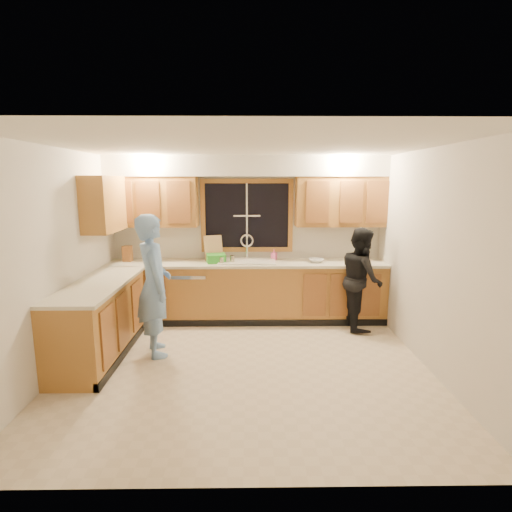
{
  "coord_description": "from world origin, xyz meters",
  "views": [
    {
      "loc": [
        0.06,
        -4.36,
        2.12
      ],
      "look_at": [
        0.13,
        0.65,
        1.19
      ],
      "focal_mm": 28.0,
      "sensor_mm": 36.0,
      "label": 1
    }
  ],
  "objects_px": {
    "stove": "(81,337)",
    "dish_crate": "(216,258)",
    "man": "(154,285)",
    "bowl": "(316,261)",
    "dishwasher": "(192,295)",
    "sink": "(247,265)",
    "knife_block": "(127,254)",
    "soap_bottle": "(274,255)",
    "woman": "(361,278)"
  },
  "relations": [
    {
      "from": "stove",
      "to": "dish_crate",
      "type": "distance_m",
      "value": 2.3
    },
    {
      "from": "man",
      "to": "bowl",
      "type": "height_order",
      "value": "man"
    },
    {
      "from": "stove",
      "to": "bowl",
      "type": "distance_m",
      "value": 3.4
    },
    {
      "from": "stove",
      "to": "man",
      "type": "bearing_deg",
      "value": 41.81
    },
    {
      "from": "dishwasher",
      "to": "stove",
      "type": "xyz_separation_m",
      "value": [
        -0.95,
        -1.81,
        0.04
      ]
    },
    {
      "from": "sink",
      "to": "stove",
      "type": "xyz_separation_m",
      "value": [
        -1.8,
        -1.82,
        -0.41
      ]
    },
    {
      "from": "knife_block",
      "to": "bowl",
      "type": "relative_size",
      "value": 1.06
    },
    {
      "from": "stove",
      "to": "dish_crate",
      "type": "relative_size",
      "value": 3.28
    },
    {
      "from": "dishwasher",
      "to": "bowl",
      "type": "bearing_deg",
      "value": -1.06
    },
    {
      "from": "stove",
      "to": "soap_bottle",
      "type": "bearing_deg",
      "value": 41.59
    },
    {
      "from": "dish_crate",
      "to": "woman",
      "type": "bearing_deg",
      "value": -8.61
    },
    {
      "from": "dishwasher",
      "to": "man",
      "type": "bearing_deg",
      "value": -102.9
    },
    {
      "from": "man",
      "to": "soap_bottle",
      "type": "distance_m",
      "value": 2.07
    },
    {
      "from": "dish_crate",
      "to": "soap_bottle",
      "type": "bearing_deg",
      "value": 11.48
    },
    {
      "from": "woman",
      "to": "bowl",
      "type": "distance_m",
      "value": 0.71
    },
    {
      "from": "dishwasher",
      "to": "stove",
      "type": "height_order",
      "value": "stove"
    },
    {
      "from": "woman",
      "to": "knife_block",
      "type": "relative_size",
      "value": 6.21
    },
    {
      "from": "woman",
      "to": "dish_crate",
      "type": "distance_m",
      "value": 2.17
    },
    {
      "from": "dishwasher",
      "to": "bowl",
      "type": "xyz_separation_m",
      "value": [
        1.9,
        -0.04,
        0.54
      ]
    },
    {
      "from": "dish_crate",
      "to": "bowl",
      "type": "xyz_separation_m",
      "value": [
        1.52,
        -0.02,
        -0.04
      ]
    },
    {
      "from": "woman",
      "to": "dishwasher",
      "type": "bearing_deg",
      "value": 82.5
    },
    {
      "from": "knife_block",
      "to": "dish_crate",
      "type": "distance_m",
      "value": 1.37
    },
    {
      "from": "dishwasher",
      "to": "woman",
      "type": "bearing_deg",
      "value": -7.73
    },
    {
      "from": "man",
      "to": "soap_bottle",
      "type": "height_order",
      "value": "man"
    },
    {
      "from": "stove",
      "to": "woman",
      "type": "height_order",
      "value": "woman"
    },
    {
      "from": "bowl",
      "to": "knife_block",
      "type": "bearing_deg",
      "value": 177.65
    },
    {
      "from": "sink",
      "to": "man",
      "type": "xyz_separation_m",
      "value": [
        -1.13,
        -1.22,
        0.01
      ]
    },
    {
      "from": "stove",
      "to": "woman",
      "type": "distance_m",
      "value": 3.77
    },
    {
      "from": "woman",
      "to": "stove",
      "type": "bearing_deg",
      "value": 113.22
    },
    {
      "from": "dishwasher",
      "to": "stove",
      "type": "relative_size",
      "value": 0.91
    },
    {
      "from": "stove",
      "to": "dish_crate",
      "type": "bearing_deg",
      "value": 53.34
    },
    {
      "from": "bowl",
      "to": "sink",
      "type": "bearing_deg",
      "value": 177.29
    },
    {
      "from": "dishwasher",
      "to": "soap_bottle",
      "type": "xyz_separation_m",
      "value": [
        1.27,
        0.16,
        0.59
      ]
    },
    {
      "from": "dishwasher",
      "to": "sink",
      "type": "bearing_deg",
      "value": 0.99
    },
    {
      "from": "sink",
      "to": "dish_crate",
      "type": "bearing_deg",
      "value": -175.9
    },
    {
      "from": "sink",
      "to": "knife_block",
      "type": "bearing_deg",
      "value": 177.86
    },
    {
      "from": "sink",
      "to": "dish_crate",
      "type": "distance_m",
      "value": 0.48
    },
    {
      "from": "dish_crate",
      "to": "sink",
      "type": "bearing_deg",
      "value": 4.1
    },
    {
      "from": "sink",
      "to": "dishwasher",
      "type": "xyz_separation_m",
      "value": [
        -0.85,
        -0.01,
        -0.45
      ]
    },
    {
      "from": "woman",
      "to": "bowl",
      "type": "relative_size",
      "value": 6.59
    },
    {
      "from": "man",
      "to": "bowl",
      "type": "xyz_separation_m",
      "value": [
        2.18,
        1.17,
        0.07
      ]
    },
    {
      "from": "bowl",
      "to": "man",
      "type": "bearing_deg",
      "value": -151.72
    },
    {
      "from": "soap_bottle",
      "to": "woman",
      "type": "bearing_deg",
      "value": -22.07
    },
    {
      "from": "man",
      "to": "woman",
      "type": "relative_size",
      "value": 1.18
    },
    {
      "from": "dishwasher",
      "to": "stove",
      "type": "bearing_deg",
      "value": -117.69
    },
    {
      "from": "sink",
      "to": "bowl",
      "type": "xyz_separation_m",
      "value": [
        1.05,
        -0.05,
        0.08
      ]
    },
    {
      "from": "bowl",
      "to": "woman",
      "type": "bearing_deg",
      "value": -26.65
    },
    {
      "from": "dish_crate",
      "to": "bowl",
      "type": "bearing_deg",
      "value": -0.62
    },
    {
      "from": "knife_block",
      "to": "soap_bottle",
      "type": "height_order",
      "value": "knife_block"
    },
    {
      "from": "dishwasher",
      "to": "man",
      "type": "distance_m",
      "value": 1.32
    }
  ]
}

